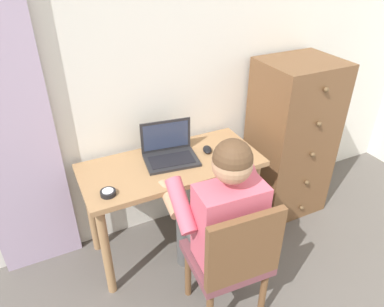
% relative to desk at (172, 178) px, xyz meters
% --- Properties ---
extents(wall_back, '(4.80, 0.05, 2.50)m').
position_rel_desk_xyz_m(wall_back, '(0.21, 0.34, 0.65)').
color(wall_back, silver).
rests_on(wall_back, ground_plane).
extents(curtain_panel, '(0.50, 0.03, 2.13)m').
position_rel_desk_xyz_m(curtain_panel, '(-0.89, 0.27, 0.46)').
color(curtain_panel, '#B29EBC').
rests_on(curtain_panel, ground_plane).
extents(desk, '(1.18, 0.53, 0.72)m').
position_rel_desk_xyz_m(desk, '(0.00, 0.00, 0.00)').
color(desk, '#9E754C').
rests_on(desk, ground_plane).
extents(dresser, '(0.56, 0.50, 1.25)m').
position_rel_desk_xyz_m(dresser, '(1.02, 0.04, 0.02)').
color(dresser, brown).
rests_on(dresser, ground_plane).
extents(chair, '(0.44, 0.43, 0.87)m').
position_rel_desk_xyz_m(chair, '(0.06, -0.69, -0.12)').
color(chair, brown).
rests_on(chair, ground_plane).
extents(person_seated, '(0.55, 0.60, 1.19)m').
position_rel_desk_xyz_m(person_seated, '(0.07, -0.51, 0.07)').
color(person_seated, '#4C4C4C').
rests_on(person_seated, ground_plane).
extents(laptop, '(0.37, 0.29, 0.24)m').
position_rel_desk_xyz_m(laptop, '(0.01, 0.06, 0.17)').
color(laptop, '#232326').
rests_on(laptop, desk).
extents(computer_mouse, '(0.09, 0.11, 0.03)m').
position_rel_desk_xyz_m(computer_mouse, '(0.28, 0.02, 0.14)').
color(computer_mouse, black).
rests_on(computer_mouse, desk).
extents(desk_clock, '(0.09, 0.09, 0.03)m').
position_rel_desk_xyz_m(desk_clock, '(-0.46, -0.15, 0.13)').
color(desk_clock, black).
rests_on(desk_clock, desk).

